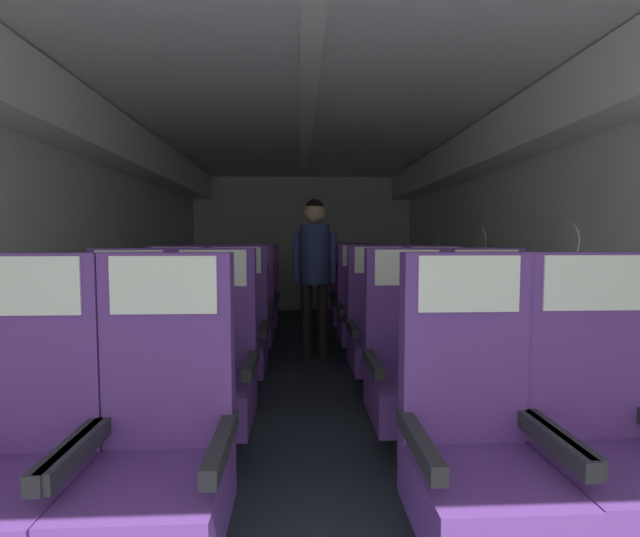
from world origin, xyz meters
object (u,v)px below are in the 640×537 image
Objects in this scene: seat_d_left_aisle at (249,314)px; seat_e_left_window at (219,301)px; seat_a_right_window at (476,447)px; seat_e_left_aisle at (258,301)px; seat_c_left_window at (175,335)px; seat_c_left_aisle at (236,334)px; seat_a_right_aisle at (604,442)px; seat_b_left_aisle at (212,371)px; flight_attendant at (315,261)px; seat_c_right_window at (379,333)px; seat_d_right_window at (362,313)px; seat_e_right_aisle at (389,300)px; seat_a_left_window at (15,457)px; seat_b_right_window at (410,368)px; seat_e_right_window at (351,300)px; seat_d_left_window at (201,314)px; seat_b_left_window at (126,373)px; seat_d_right_aisle at (408,313)px; seat_a_left_aisle at (159,453)px; seat_b_right_aisle at (491,367)px; seat_c_right_aisle at (437,332)px.

seat_d_left_aisle and seat_e_left_window have the same top height.
seat_a_right_window is 1.00× the size of seat_e_left_aisle.
seat_c_left_window is 0.45m from seat_c_left_aisle.
seat_a_right_aisle is 0.46m from seat_a_right_window.
seat_b_left_aisle is 0.72× the size of flight_attendant.
seat_c_right_window is at bearing -69.16° from flight_attendant.
seat_d_right_window is 1.00× the size of seat_e_right_aisle.
seat_a_left_window and seat_e_right_aisle have the same top height.
seat_a_right_aisle and seat_b_right_window have the same top height.
seat_a_right_aisle and seat_e_left_window have the same top height.
seat_e_left_aisle and seat_e_right_window have the same top height.
seat_d_left_window is at bearing -154.92° from seat_e_right_aisle.
seat_d_right_aisle is (1.97, 1.84, 0.00)m from seat_b_left_window.
seat_d_left_aisle and seat_e_right_aisle have the same top height.
seat_a_right_aisle is at bearing -80.66° from seat_d_right_window.
seat_c_right_window is (1.53, 1.84, 0.00)m from seat_a_left_window.
seat_b_right_window and seat_c_left_aisle have the same top height.
seat_a_right_aisle is at bearing 0.11° from seat_a_left_aisle.
seat_b_right_aisle is 3.37m from seat_e_left_window.
seat_d_left_window is (-0.01, 0.91, 0.00)m from seat_c_left_window.
seat_a_right_window is 1.77m from seat_b_left_window.
seat_e_right_window is (-0.44, 0.93, 0.00)m from seat_d_right_aisle.
seat_a_right_aisle is 3.37m from seat_d_left_window.
seat_a_right_window is (-0.46, -0.01, 0.00)m from seat_a_right_aisle.
seat_c_left_window is 0.72× the size of flight_attendant.
seat_c_left_aisle is 2.13m from seat_e_right_window.
seat_b_right_aisle is 0.72× the size of flight_attendant.
seat_a_right_window is at bearing -59.97° from seat_c_left_aisle.
seat_b_left_window is (-1.51, 0.91, 0.00)m from seat_a_right_window.
seat_d_right_aisle is at bearing 50.21° from seat_b_left_aisle.
flight_attendant reaches higher than seat_c_left_window.
seat_b_right_aisle is 2.23m from flight_attendant.
seat_b_left_window is 1.00× the size of seat_b_right_window.
seat_d_left_aisle is at bearing -168.86° from flight_attendant.
seat_e_left_aisle is at bearing -178.68° from seat_e_right_window.
seat_c_left_window and seat_e_left_aisle have the same top height.
seat_a_right_aisle and seat_d_left_window have the same top height.
seat_c_left_window and seat_e_right_window have the same top height.
seat_d_left_window is (-1.97, 0.90, 0.00)m from seat_c_right_aisle.
seat_b_left_window and seat_d_left_aisle have the same top height.
seat_d_right_aisle is 1.77m from seat_e_left_aisle.
seat_e_left_window is 1.40m from flight_attendant.
seat_d_right_window is (1.52, 1.83, 0.00)m from seat_b_left_window.
seat_e_left_aisle is (0.45, 2.74, 0.00)m from seat_b_left_window.
seat_b_right_aisle is (1.97, 0.01, 0.00)m from seat_b_left_window.
seat_d_left_window is at bearing -148.62° from seat_e_right_window.
seat_b_left_aisle and seat_d_left_aisle have the same top height.
seat_b_right_aisle and seat_c_right_window have the same top height.
seat_d_right_window is 1.00× the size of seat_e_left_window.
seat_c_left_aisle is (-0.00, 1.83, 0.00)m from seat_a_left_aisle.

